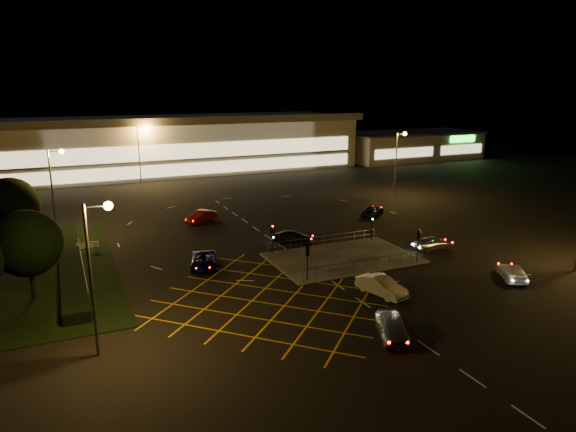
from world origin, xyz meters
name	(u,v)px	position (x,y,z in m)	size (l,w,h in m)	color
ground	(316,255)	(0.00, 0.00, 0.00)	(180.00, 180.00, 0.00)	black
pedestrian_island	(343,258)	(2.00, -2.00, 0.06)	(14.00, 9.00, 0.12)	#4C4944
grass_verge	(12,276)	(-28.00, 6.00, 0.04)	(18.00, 30.00, 0.08)	black
hedge	(71,264)	(-23.00, 6.00, 0.50)	(2.00, 26.00, 1.00)	black
supermarket	(178,143)	(0.00, 61.95, 5.31)	(72.00, 26.50, 10.50)	beige
retail_unit_a	(386,147)	(46.00, 53.97, 3.21)	(18.80, 14.80, 6.35)	beige
retail_unit_b	(441,144)	(62.00, 53.96, 3.22)	(14.80, 14.80, 6.35)	beige
streetlight_sw	(96,258)	(-21.56, -12.00, 6.56)	(1.78, 0.56, 10.03)	slate
streetlight_nw	(55,180)	(-23.56, 18.00, 6.56)	(1.78, 0.56, 10.03)	slate
streetlight_ne	(399,155)	(24.44, 20.00, 6.56)	(1.78, 0.56, 10.03)	slate
streetlight_far_left	(141,146)	(-9.56, 48.00, 6.56)	(1.78, 0.56, 10.03)	slate
streetlight_far_right	(336,136)	(30.44, 50.00, 6.56)	(1.78, 0.56, 10.03)	slate
signal_sw	(307,256)	(-4.00, -5.99, 2.37)	(0.28, 0.30, 3.15)	black
signal_se	(418,239)	(8.00, -5.99, 2.37)	(0.28, 0.30, 3.15)	black
signal_nw	(272,233)	(-4.00, 1.99, 2.37)	(0.28, 0.30, 3.15)	black
signal_ne	(372,220)	(8.00, 1.99, 2.37)	(0.28, 0.30, 3.15)	black
tree_c	(10,206)	(-28.00, 14.00, 4.95)	(5.76, 5.76, 7.84)	black
tree_e	(27,243)	(-26.00, 0.00, 4.64)	(5.40, 5.40, 7.35)	black
car_near_silver	(392,327)	(-3.33, -17.75, 0.78)	(1.85, 4.60, 1.57)	#A0A3A7
car_queue_white	(381,286)	(0.25, -11.23, 0.76)	(1.62, 4.64, 1.53)	#BDBDBD
car_left_blue	(203,261)	(-11.45, 1.20, 0.70)	(2.33, 5.05, 1.40)	#0F0C49
car_far_dkgrey	(293,237)	(-0.27, 5.00, 0.64)	(1.79, 4.41, 1.28)	black
car_right_silver	(433,243)	(12.13, -3.32, 0.71)	(1.69, 4.19, 1.43)	silver
car_circ_red	(201,217)	(-7.25, 17.71, 0.74)	(1.56, 4.48, 1.48)	maroon
car_east_grey	(373,211)	(14.56, 11.70, 0.64)	(2.11, 4.58, 1.27)	black
car_approach_white	(512,272)	(12.97, -13.08, 0.66)	(1.86, 4.57, 1.32)	silver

